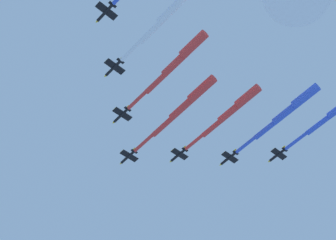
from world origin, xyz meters
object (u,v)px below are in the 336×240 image
at_px(jet_lead, 182,108).
at_px(jet_starboard_inner, 229,112).
at_px(jet_port_inner, 174,64).
at_px(jet_port_mid, 170,11).
at_px(jet_starboard_mid, 285,113).

bearing_deg(jet_lead, jet_starboard_inner, -88.32).
relative_size(jet_port_inner, jet_starboard_inner, 1.04).
xyz_separation_m(jet_port_mid, jet_starboard_mid, (35.41, -52.10, 0.60)).
distance_m(jet_starboard_inner, jet_port_mid, 49.86).
height_order(jet_lead, jet_port_mid, jet_lead).
relative_size(jet_starboard_inner, jet_port_mid, 0.98).
bearing_deg(jet_port_inner, jet_starboard_mid, -72.05).
bearing_deg(jet_port_inner, jet_starboard_inner, -52.92).
bearing_deg(jet_starboard_inner, jet_port_inner, 127.08).
xyz_separation_m(jet_port_inner, jet_port_mid, (-20.13, 4.90, -0.03)).
distance_m(jet_port_inner, jet_starboard_mid, 49.62).
bearing_deg(jet_starboard_inner, jet_starboard_mid, -100.49).
xyz_separation_m(jet_port_inner, jet_starboard_inner, (19.30, -25.54, 2.15)).
xyz_separation_m(jet_lead, jet_starboard_mid, (-3.44, -41.01, 0.26)).
distance_m(jet_lead, jet_port_mid, 40.41).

